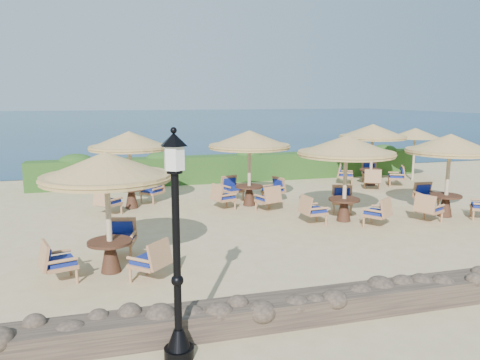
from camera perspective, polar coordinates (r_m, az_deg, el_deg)
ground at (r=14.78m, az=7.33°, el=-4.84°), size 120.00×120.00×0.00m
sea at (r=83.41m, az=-11.92°, el=7.25°), size 160.00×160.00×0.00m
hedge at (r=21.34m, az=-0.19°, el=1.49°), size 18.00×0.90×1.20m
stone_wall at (r=9.62m, az=22.27°, el=-12.44°), size 15.00×0.65×0.44m
lamp_post at (r=6.76m, az=-7.72°, el=-9.28°), size 0.44×0.44×3.31m
extra_parasol at (r=22.79m, az=20.59°, el=5.37°), size 2.30×2.30×2.41m
cafe_set_0 at (r=10.33m, az=-15.91°, el=-0.80°), size 2.83×2.83×2.65m
cafe_set_1 at (r=14.53m, az=12.78°, el=2.56°), size 2.96×2.96×2.65m
cafe_set_2 at (r=16.13m, az=24.14°, el=2.45°), size 2.78×2.78×2.65m
cafe_set_3 at (r=16.29m, az=-13.31°, el=3.50°), size 2.72×2.72×2.65m
cafe_set_4 at (r=16.29m, az=1.15°, el=3.21°), size 2.88×2.88×2.65m
cafe_set_5 at (r=20.88m, az=15.82°, el=4.34°), size 2.85×2.85×2.65m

